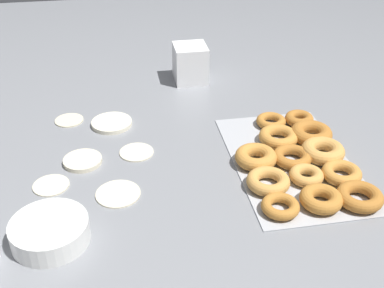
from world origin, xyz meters
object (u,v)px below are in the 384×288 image
Objects in this scene: pancake_2 at (112,123)px; container_stack at (190,63)px; pancake_4 at (83,161)px; pancake_0 at (118,193)px; pancake_5 at (137,152)px; donut_tray at (299,159)px; pancake_3 at (51,185)px; batter_bowl at (50,232)px; pancake_1 at (69,120)px.

pancake_2 is 0.94× the size of container_stack.
pancake_4 is 0.59m from container_stack.
pancake_2 reaches higher than pancake_0.
pancake_5 is at bearing -81.13° from pancake_4.
donut_tray is at bearing -107.65° from pancake_5.
pancake_2 is 0.32m from pancake_3.
batter_bowl is at bearing 167.91° from pancake_4.
pancake_2 is (0.34, 0.00, 0.00)m from pancake_0.
pancake_5 is (-0.16, -0.06, -0.00)m from pancake_2.
batter_bowl is (-0.17, 0.62, 0.01)m from donut_tray.
pancake_0 is 0.34m from pancake_2.
pancake_4 is (0.15, 0.09, 0.00)m from pancake_0.
donut_tray is at bearing -121.89° from pancake_2.
batter_bowl is at bearing 105.79° from donut_tray.
batter_bowl reaches higher than pancake_4.
pancake_2 is (-0.05, -0.13, 0.00)m from pancake_1.
pancake_3 is at bearing 68.97° from pancake_0.
pancake_5 is at bearing -159.57° from pancake_2.
container_stack reaches higher than pancake_2.
pancake_3 is (0.06, 0.16, 0.00)m from pancake_0.
donut_tray is at bearing -84.88° from pancake_0.
pancake_3 is 0.20m from batter_bowl.
pancake_3 is 0.18× the size of donut_tray.
pancake_1 is at bearing -1.82° from batter_bowl.
pancake_4 reaches higher than pancake_3.
donut_tray is (-0.29, -0.47, 0.01)m from pancake_2.
pancake_1 is 0.47m from container_stack.
pancake_2 is 0.20m from pancake_4.
pancake_5 is at bearing -33.67° from batter_bowl.
pancake_5 is (0.02, -0.14, -0.00)m from pancake_4.
donut_tray reaches higher than pancake_2.
container_stack is (0.56, 0.19, 0.04)m from donut_tray.
container_stack is (0.46, -0.37, 0.06)m from pancake_4.
pancake_1 is at bearing 118.55° from container_stack.
pancake_2 reaches higher than pancake_1.
pancake_3 is 0.24m from pancake_5.
donut_tray is 3.88× the size of container_stack.
batter_bowl is at bearing 163.08° from pancake_2.
pancake_4 is (0.09, -0.08, 0.00)m from pancake_3.
pancake_5 is at bearing 152.78° from container_stack.
pancake_4 is at bearing -169.20° from pancake_1.
pancake_4 is (-0.19, 0.08, -0.00)m from pancake_2.
pancake_4 is at bearing 156.18° from pancake_2.
pancake_1 is at bearing 60.36° from donut_tray.
pancake_3 is at bearing 117.12° from pancake_5.
pancake_1 is 0.17× the size of donut_tray.
batter_bowl is at bearing 146.33° from pancake_5.
batter_bowl is at bearing 150.01° from container_stack.
batter_bowl reaches higher than pancake_2.
batter_bowl is (-0.31, 0.20, 0.02)m from pancake_5.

